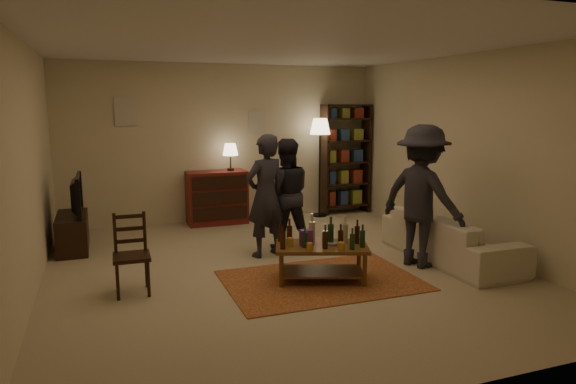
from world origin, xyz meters
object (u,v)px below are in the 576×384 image
tv_stand (72,223)px  sofa (450,237)px  dresser (217,196)px  floor_lamp (320,133)px  dining_chair (131,251)px  coffee_table (321,248)px  person_by_sofa (422,196)px  person_right (285,194)px  bookshelf (345,158)px  person_left (266,196)px

tv_stand → sofa: size_ratio=0.51×
dresser → floor_lamp: floor_lamp is taller
sofa → dining_chair: bearing=86.8°
coffee_table → person_by_sofa: size_ratio=0.66×
tv_stand → person_right: (2.82, -0.90, 0.39)m
sofa → person_right: person_right is taller
dresser → bookshelf: 2.50m
dresser → person_right: 1.93m
coffee_table → person_left: bearing=103.7°
dining_chair → person_left: (1.78, 0.80, 0.36)m
dresser → person_left: bearing=-84.7°
coffee_table → dresser: (-0.48, 3.28, 0.09)m
floor_lamp → person_right: 2.30m
dresser → bookshelf: size_ratio=0.67×
dining_chair → sofa: bearing=-1.8°
dining_chair → floor_lamp: floor_lamp is taller
tv_stand → person_left: person_left is taller
dining_chair → floor_lamp: 4.58m
coffee_table → dining_chair: size_ratio=1.33×
tv_stand → floor_lamp: (4.12, 0.85, 1.12)m
floor_lamp → person_left: (-1.67, -2.03, -0.69)m
dining_chair → sofa: size_ratio=0.42×
floor_lamp → sofa: 3.32m
person_left → person_by_sofa: size_ratio=0.92×
tv_stand → sofa: (4.64, -2.20, -0.08)m
tv_stand → sofa: tv_stand is taller
dining_chair → person_right: person_right is taller
tv_stand → bookshelf: size_ratio=0.52×
floor_lamp → person_right: size_ratio=1.14×
person_by_sofa → person_right: bearing=23.2°
bookshelf → person_right: size_ratio=1.30×
dining_chair → person_by_sofa: bearing=-3.2°
floor_lamp → person_right: (-1.29, -1.75, -0.73)m
sofa → bookshelf: bearing=-0.8°
coffee_table → dresser: bearing=98.4°
bookshelf → person_right: bookshelf is taller
bookshelf → person_by_sofa: 3.28m
dining_chair → person_by_sofa: person_by_sofa is taller
tv_stand → dresser: size_ratio=0.78×
coffee_table → person_left: 1.29m
person_left → dresser: bearing=-103.5°
dresser → dining_chair: bearing=-118.7°
coffee_table → sofa: 1.92m
person_left → floor_lamp: bearing=-148.2°
bookshelf → dresser: bearing=-178.4°
tv_stand → person_by_sofa: person_by_sofa is taller
person_left → person_right: bearing=-162.2°
dining_chair → dresser: size_ratio=0.65×
coffee_table → dresser: size_ratio=0.87×
dining_chair → tv_stand: 2.09m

